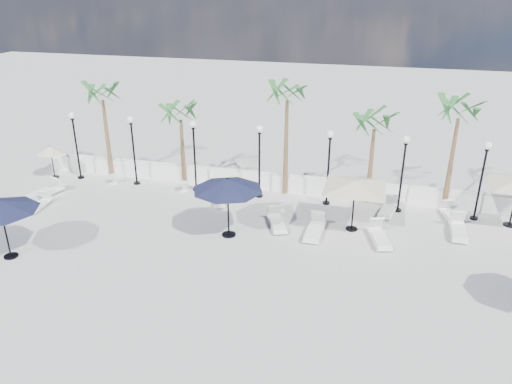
% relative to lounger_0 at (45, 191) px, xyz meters
% --- Properties ---
extents(ground, '(100.00, 100.00, 0.00)m').
position_rel_lounger_0_xyz_m(ground, '(10.89, -3.80, -0.26)').
color(ground, '#ADAEA9').
rests_on(ground, ground).
extents(balustrade, '(26.00, 0.30, 1.01)m').
position_rel_lounger_0_xyz_m(balustrade, '(10.89, 3.70, 0.21)').
color(balustrade, white).
rests_on(balustrade, ground).
extents(lamppost_0, '(0.36, 0.36, 3.84)m').
position_rel_lounger_0_xyz_m(lamppost_0, '(0.39, 2.70, 2.24)').
color(lamppost_0, black).
rests_on(lamppost_0, ground).
extents(lamppost_1, '(0.36, 0.36, 3.84)m').
position_rel_lounger_0_xyz_m(lamppost_1, '(3.89, 2.70, 2.24)').
color(lamppost_1, black).
rests_on(lamppost_1, ground).
extents(lamppost_2, '(0.36, 0.36, 3.84)m').
position_rel_lounger_0_xyz_m(lamppost_2, '(7.39, 2.70, 2.24)').
color(lamppost_2, black).
rests_on(lamppost_2, ground).
extents(lamppost_3, '(0.36, 0.36, 3.84)m').
position_rel_lounger_0_xyz_m(lamppost_3, '(10.89, 2.70, 2.24)').
color(lamppost_3, black).
rests_on(lamppost_3, ground).
extents(lamppost_4, '(0.36, 0.36, 3.84)m').
position_rel_lounger_0_xyz_m(lamppost_4, '(14.39, 2.70, 2.24)').
color(lamppost_4, black).
rests_on(lamppost_4, ground).
extents(lamppost_5, '(0.36, 0.36, 3.84)m').
position_rel_lounger_0_xyz_m(lamppost_5, '(17.89, 2.70, 2.24)').
color(lamppost_5, black).
rests_on(lamppost_5, ground).
extents(lamppost_6, '(0.36, 0.36, 3.84)m').
position_rel_lounger_0_xyz_m(lamppost_6, '(21.39, 2.70, 2.24)').
color(lamppost_6, black).
rests_on(lamppost_6, ground).
extents(palm_0, '(2.60, 2.60, 5.50)m').
position_rel_lounger_0_xyz_m(palm_0, '(1.89, 3.50, 4.28)').
color(palm_0, brown).
rests_on(palm_0, ground).
extents(palm_1, '(2.60, 2.60, 4.70)m').
position_rel_lounger_0_xyz_m(palm_1, '(6.39, 3.50, 3.50)').
color(palm_1, brown).
rests_on(palm_1, ground).
extents(palm_2, '(2.60, 2.60, 6.10)m').
position_rel_lounger_0_xyz_m(palm_2, '(12.09, 3.50, 4.86)').
color(palm_2, brown).
rests_on(palm_2, ground).
extents(palm_3, '(2.60, 2.60, 4.90)m').
position_rel_lounger_0_xyz_m(palm_3, '(16.39, 3.50, 3.69)').
color(palm_3, brown).
rests_on(palm_3, ground).
extents(palm_4, '(2.60, 2.60, 5.70)m').
position_rel_lounger_0_xyz_m(palm_4, '(20.09, 3.50, 4.47)').
color(palm_4, brown).
rests_on(palm_4, ground).
extents(lounger_0, '(1.30, 2.13, 0.76)m').
position_rel_lounger_0_xyz_m(lounger_0, '(0.00, 0.00, 0.00)').
color(lounger_0, white).
rests_on(lounger_0, ground).
extents(lounger_1, '(0.72, 1.77, 0.65)m').
position_rel_lounger_0_xyz_m(lounger_1, '(0.63, -1.40, -0.04)').
color(lounger_1, white).
rests_on(lounger_1, ground).
extents(lounger_2, '(1.18, 1.73, 0.62)m').
position_rel_lounger_0_xyz_m(lounger_2, '(9.05, 1.40, -0.05)').
color(lounger_2, white).
rests_on(lounger_2, ground).
extents(lounger_3, '(1.31, 2.01, 0.72)m').
position_rel_lounger_0_xyz_m(lounger_3, '(12.49, -0.40, -0.01)').
color(lounger_3, white).
rests_on(lounger_3, ground).
extents(lounger_4, '(0.76, 2.12, 0.79)m').
position_rel_lounger_0_xyz_m(lounger_4, '(14.29, -0.74, 0.01)').
color(lounger_4, white).
rests_on(lounger_4, ground).
extents(lounger_5, '(0.97, 1.95, 0.70)m').
position_rel_lounger_0_xyz_m(lounger_5, '(17.42, 2.31, -0.02)').
color(lounger_5, white).
rests_on(lounger_5, ground).
extents(lounger_6, '(1.18, 2.12, 0.76)m').
position_rel_lounger_0_xyz_m(lounger_6, '(17.09, -0.68, -0.00)').
color(lounger_6, white).
rests_on(lounger_6, ground).
extents(lounger_7, '(0.71, 2.08, 0.77)m').
position_rel_lounger_0_xyz_m(lounger_7, '(20.48, 0.87, 0.00)').
color(lounger_7, white).
rests_on(lounger_7, ground).
extents(lounger_8, '(1.02, 1.89, 0.68)m').
position_rel_lounger_0_xyz_m(lounger_8, '(20.31, 2.42, -0.03)').
color(lounger_8, white).
rests_on(lounger_8, ground).
extents(side_table_0, '(0.51, 0.51, 0.50)m').
position_rel_lounger_0_xyz_m(side_table_0, '(6.77, 2.40, 0.04)').
color(side_table_0, white).
rests_on(side_table_0, ground).
extents(side_table_1, '(0.53, 0.53, 0.52)m').
position_rel_lounger_0_xyz_m(side_table_1, '(2.63, 2.40, 0.06)').
color(side_table_1, white).
rests_on(side_table_1, ground).
extents(side_table_2, '(0.52, 0.52, 0.51)m').
position_rel_lounger_0_xyz_m(side_table_2, '(12.31, 1.32, 0.05)').
color(side_table_2, white).
rests_on(side_table_2, ground).
extents(parasol_navy_left, '(2.96, 2.96, 2.61)m').
position_rel_lounger_0_xyz_m(parasol_navy_left, '(2.49, -5.75, 2.05)').
color(parasol_navy_left, black).
rests_on(parasol_navy_left, ground).
extents(parasol_navy_mid, '(3.09, 3.09, 2.77)m').
position_rel_lounger_0_xyz_m(parasol_navy_mid, '(10.60, -1.74, 2.18)').
color(parasol_navy_mid, black).
rests_on(parasol_navy_mid, ground).
extents(parasol_cream_sq_a, '(5.27, 5.27, 2.59)m').
position_rel_lounger_0_xyz_m(parasol_cream_sq_a, '(15.85, 0.18, 2.14)').
color(parasol_cream_sq_a, black).
rests_on(parasol_cream_sq_a, ground).
extents(parasol_cream_small, '(1.57, 1.57, 1.92)m').
position_rel_lounger_0_xyz_m(parasol_cream_small, '(-1.11, 2.40, 1.39)').
color(parasol_cream_small, black).
rests_on(parasol_cream_small, ground).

